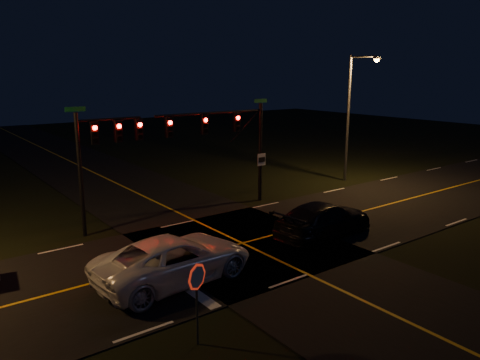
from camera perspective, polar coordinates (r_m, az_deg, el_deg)
ground at (r=21.98m, az=0.28°, el=-7.81°), size 120.00×120.00×0.00m
road_ew at (r=21.97m, az=0.28°, el=-7.76°), size 120.00×9.00×0.04m
road_ns at (r=21.97m, az=0.28°, el=-7.76°), size 8.00×120.00×0.04m
lane_markings at (r=22.02m, az=0.94°, el=-7.64°), size 120.00×120.00×0.01m
streetlight_ne at (r=34.45m, az=13.54°, el=8.54°), size 0.50×2.46×9.00m
signal_mast_ne at (r=27.05m, az=-1.39°, el=5.66°), size 7.47×0.41×6.26m
signal_mast_nw at (r=23.58m, az=-16.52°, el=3.80°), size 3.77×0.41×6.26m
stop_sign at (r=13.71m, az=-5.26°, el=-12.86°), size 0.75×0.33×2.55m
pickup_white at (r=18.14m, az=-8.00°, el=-9.63°), size 3.87×6.68×1.73m
suv_dark at (r=23.04m, az=10.16°, el=-4.83°), size 3.67×6.28×1.66m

